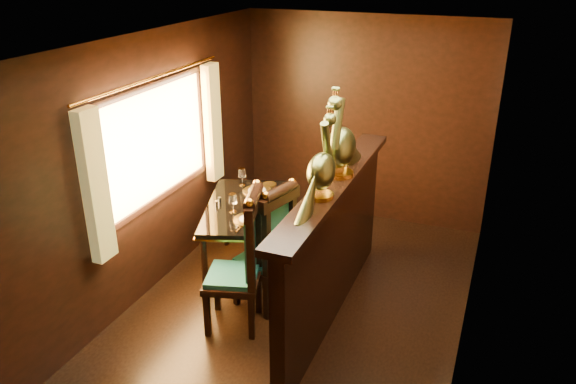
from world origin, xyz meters
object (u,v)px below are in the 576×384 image
at_px(dining_table, 247,211).
at_px(peacock_left, 322,156).
at_px(chair_right, 273,245).
at_px(peacock_right, 341,130).
at_px(chair_left, 246,257).

xyz_separation_m(dining_table, peacock_left, (1.03, -0.76, 0.99)).
relative_size(dining_table, chair_right, 1.19).
height_order(dining_table, peacock_right, peacock_right).
bearing_deg(peacock_right, peacock_left, -90.00).
bearing_deg(dining_table, chair_right, -62.21).
distance_m(dining_table, peacock_right, 1.49).
bearing_deg(dining_table, peacock_right, -32.54).
bearing_deg(dining_table, peacock_left, -55.05).
height_order(dining_table, chair_left, chair_left).
bearing_deg(chair_right, dining_table, 151.63).
xyz_separation_m(chair_left, peacock_left, (0.66, 0.05, 1.01)).
bearing_deg(dining_table, chair_left, -83.78).
relative_size(chair_left, peacock_right, 1.65).
relative_size(peacock_left, peacock_right, 0.86).
bearing_deg(peacock_left, peacock_right, 90.00).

